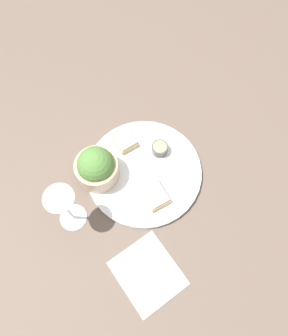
# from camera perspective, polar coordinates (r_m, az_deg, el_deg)

# --- Properties ---
(ground_plane) EXTENTS (4.00, 4.00, 0.00)m
(ground_plane) POSITION_cam_1_polar(r_m,az_deg,el_deg) (0.91, -0.00, -0.84)
(ground_plane) COLOR brown
(dinner_plate) EXTENTS (0.32, 0.32, 0.01)m
(dinner_plate) POSITION_cam_1_polar(r_m,az_deg,el_deg) (0.90, -0.00, -0.67)
(dinner_plate) COLOR silver
(dinner_plate) RESTS_ON ground_plane
(salad_bowl) EXTENTS (0.11, 0.11, 0.11)m
(salad_bowl) POSITION_cam_1_polar(r_m,az_deg,el_deg) (0.86, -8.29, 0.14)
(salad_bowl) COLOR tan
(salad_bowl) RESTS_ON dinner_plate
(sauce_ramekin) EXTENTS (0.05, 0.05, 0.03)m
(sauce_ramekin) POSITION_cam_1_polar(r_m,az_deg,el_deg) (0.91, 2.75, 3.43)
(sauce_ramekin) COLOR #4C4C4C
(sauce_ramekin) RESTS_ON dinner_plate
(cheese_toast_near) EXTENTS (0.10, 0.09, 0.03)m
(cheese_toast_near) POSITION_cam_1_polar(r_m,az_deg,el_deg) (0.86, 1.72, -4.51)
(cheese_toast_near) COLOR #D1B27F
(cheese_toast_near) RESTS_ON dinner_plate
(cheese_toast_far) EXTENTS (0.09, 0.08, 0.03)m
(cheese_toast_far) POSITION_cam_1_polar(r_m,az_deg,el_deg) (0.93, -3.54, 4.94)
(cheese_toast_far) COLOR #D1B27F
(cheese_toast_far) RESTS_ON dinner_plate
(wine_glass) EXTENTS (0.07, 0.07, 0.17)m
(wine_glass) POSITION_cam_1_polar(r_m,az_deg,el_deg) (0.78, -13.83, -6.22)
(wine_glass) COLOR silver
(wine_glass) RESTS_ON ground_plane
(napkin) EXTENTS (0.21, 0.20, 0.01)m
(napkin) POSITION_cam_1_polar(r_m,az_deg,el_deg) (0.84, 0.67, -17.85)
(napkin) COLOR white
(napkin) RESTS_ON ground_plane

